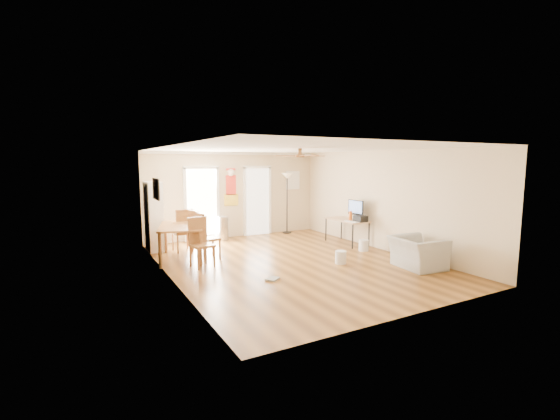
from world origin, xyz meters
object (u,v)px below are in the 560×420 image
dining_chair_right_b (208,236)px  wastebasket_b (364,245)px  bookshelf (154,216)px  dining_chair_near (202,243)px  dining_chair_right_a (202,232)px  dining_table (182,242)px  dining_chair_far (182,230)px  torchiere_lamp (287,203)px  printer (360,219)px  computer_desk (347,232)px  wastebasket_a (341,257)px  trash_can (223,228)px  armchair (417,253)px

dining_chair_right_b → wastebasket_b: size_ratio=3.82×
bookshelf → dining_chair_near: bearing=-64.8°
bookshelf → dining_chair_right_a: size_ratio=1.62×
dining_table → dining_chair_far: (0.22, 0.80, 0.14)m
bookshelf → torchiere_lamp: size_ratio=0.92×
wastebasket_b → printer: bearing=60.5°
dining_chair_right_a → dining_chair_far: bearing=21.0°
torchiere_lamp → computer_desk: torchiere_lamp is taller
dining_table → computer_desk: size_ratio=1.27×
dining_chair_right_a → wastebasket_a: size_ratio=3.79×
printer → bookshelf: bearing=155.0°
trash_can → wastebasket_a: size_ratio=2.41×
dining_table → dining_chair_near: dining_chair_near is taller
dining_chair_right_b → printer: bearing=-104.5°
dining_table → torchiere_lamp: bearing=24.0°
wastebasket_a → computer_desk: bearing=48.1°
dining_chair_near → dining_chair_right_b: bearing=49.8°
dining_chair_right_a → dining_chair_near: dining_chair_right_a is taller
bookshelf → armchair: bearing=-34.3°
dining_table → computer_desk: (4.53, -0.52, -0.06)m
bookshelf → printer: (5.00, -2.26, -0.13)m
armchair → dining_chair_near: bearing=67.8°
dining_chair_right_b → trash_can: 2.23m
dining_table → wastebasket_b: dining_table is taller
trash_can → printer: size_ratio=2.22×
dining_table → wastebasket_b: (4.35, -1.44, -0.26)m
trash_can → dining_table: bearing=-135.1°
bookshelf → printer: bearing=-14.8°
dining_chair_far → trash_can: (1.41, 0.82, -0.20)m
dining_chair_near → armchair: size_ratio=1.04×
dining_chair_right_b → trash_can: (1.08, 1.94, -0.20)m
bookshelf → wastebasket_b: bearing=-20.1°
trash_can → wastebasket_b: bearing=-48.4°
dining_table → dining_chair_near: size_ratio=1.51×
trash_can → torchiere_lamp: torchiere_lamp is taller
dining_chair_right_a → wastebasket_b: dining_chair_right_a is taller
torchiere_lamp → wastebasket_b: torchiere_lamp is taller
dining_table → bookshelf: bearing=107.8°
dining_chair_near → wastebasket_b: (4.14, -0.53, -0.40)m
wastebasket_b → bookshelf: bearing=150.5°
trash_can → bookshelf: bearing=-169.6°
bookshelf → dining_table: bearing=-62.8°
trash_can → wastebasket_a: (1.43, -3.79, -0.21)m
dining_table → armchair: dining_table is taller
bookshelf → trash_can: size_ratio=2.55×
armchair → printer: bearing=-0.2°
dining_chair_right_b → torchiere_lamp: 3.91m
torchiere_lamp → printer: torchiere_lamp is taller
bookshelf → dining_chair_near: (0.61, -2.17, -0.36)m
dining_table → armchair: (4.30, -3.24, -0.07)m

